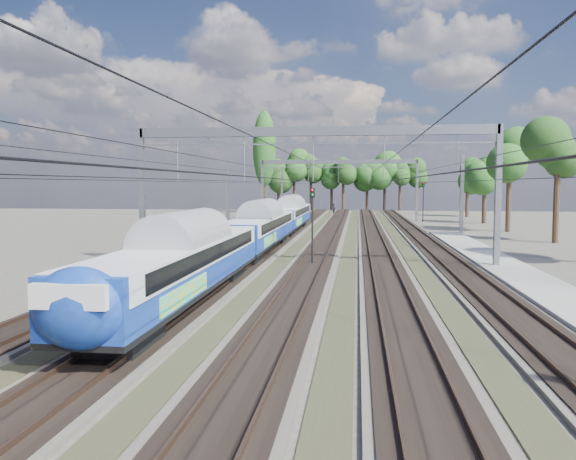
# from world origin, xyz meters

# --- Properties ---
(track_bed) EXTENTS (21.00, 130.00, 0.34)m
(track_bed) POSITION_xyz_m (-0.00, 45.00, 0.10)
(track_bed) COLOR #47423A
(track_bed) RESTS_ON ground
(platform) EXTENTS (3.00, 70.00, 0.30)m
(platform) POSITION_xyz_m (12.00, 20.00, 0.15)
(platform) COLOR gray
(platform) RESTS_ON ground
(catenary) EXTENTS (25.65, 130.00, 9.00)m
(catenary) POSITION_xyz_m (0.33, 52.69, 6.40)
(catenary) COLOR slate
(catenary) RESTS_ON ground
(tree_belt) EXTENTS (39.17, 98.61, 11.88)m
(tree_belt) POSITION_xyz_m (4.77, 96.16, 8.26)
(tree_belt) COLOR black
(tree_belt) RESTS_ON ground
(poplar) EXTENTS (4.40, 4.40, 19.04)m
(poplar) POSITION_xyz_m (-14.50, 98.00, 11.89)
(poplar) COLOR black
(poplar) RESTS_ON ground
(emu_train) EXTENTS (2.76, 58.42, 4.03)m
(emu_train) POSITION_xyz_m (-4.50, 36.14, 2.37)
(emu_train) COLOR black
(emu_train) RESTS_ON ground
(worker) EXTENTS (0.66, 0.82, 1.95)m
(worker) POSITION_xyz_m (-1.32, 94.33, 0.97)
(worker) COLOR black
(worker) RESTS_ON ground
(signal_near) EXTENTS (0.32, 0.29, 5.08)m
(signal_near) POSITION_xyz_m (-0.04, 30.00, 3.22)
(signal_near) COLOR black
(signal_near) RESTS_ON ground
(signal_far) EXTENTS (0.40, 0.37, 5.67)m
(signal_far) POSITION_xyz_m (12.15, 75.54, 3.59)
(signal_far) COLOR black
(signal_far) RESTS_ON ground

